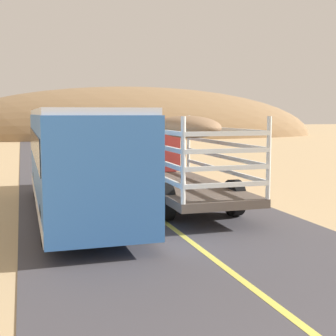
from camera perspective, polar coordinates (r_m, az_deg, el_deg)
The scene contains 4 objects.
livestock_truck at distance 18.24m, azimuth -1.15°, elevation 2.41°, with size 2.53×9.70×3.02m.
bus at distance 14.61m, azimuth -10.79°, elevation 1.10°, with size 2.54×10.00×3.21m.
car_far at distance 39.79m, azimuth -9.31°, elevation 2.98°, with size 1.80×4.40×1.46m.
distant_hill at distance 63.22m, azimuth -3.98°, elevation 3.71°, with size 52.06×16.14×13.27m, color #8D6E4C.
Camera 1 is at (-3.83, -2.30, 3.10)m, focal length 50.73 mm.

